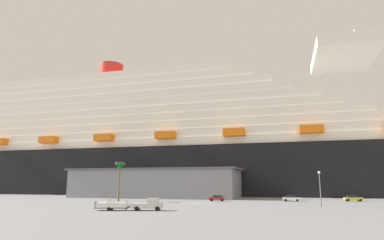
# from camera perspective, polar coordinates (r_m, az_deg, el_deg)

# --- Properties ---
(ground_plane) EXTENTS (600.00, 600.00, 0.00)m
(ground_plane) POSITION_cam_1_polar(r_m,az_deg,el_deg) (113.43, 4.70, -13.18)
(ground_plane) COLOR gray
(cruise_ship) EXTENTS (272.01, 35.65, 68.84)m
(cruise_ship) POSITION_cam_1_polar(r_m,az_deg,el_deg) (146.69, -4.06, -4.26)
(cruise_ship) COLOR black
(cruise_ship) RESTS_ON ground_plane
(terminal_building) EXTENTS (59.11, 25.14, 9.77)m
(terminal_building) POSITION_cam_1_polar(r_m,az_deg,el_deg) (120.12, -5.94, -10.67)
(terminal_building) COLOR gray
(terminal_building) RESTS_ON ground_plane
(pickup_truck) EXTENTS (5.92, 3.32, 2.20)m
(pickup_truck) POSITION_cam_1_polar(r_m,az_deg,el_deg) (63.73, -7.40, -14.19)
(pickup_truck) COLOR silver
(pickup_truck) RESTS_ON ground_plane
(small_boat_on_trailer) EXTENTS (7.73, 3.53, 2.15)m
(small_boat_on_trailer) POSITION_cam_1_polar(r_m,az_deg,el_deg) (64.95, -12.90, -14.02)
(small_boat_on_trailer) COLOR #595960
(small_boat_on_trailer) RESTS_ON ground_plane
(palm_tree) EXTENTS (3.31, 3.13, 10.68)m
(palm_tree) POSITION_cam_1_polar(r_m,az_deg,el_deg) (94.38, -12.30, -8.29)
(palm_tree) COLOR brown
(palm_tree) RESTS_ON ground_plane
(street_lamp) EXTENTS (0.56, 0.56, 7.47)m
(street_lamp) POSITION_cam_1_polar(r_m,az_deg,el_deg) (76.91, 21.06, -10.08)
(street_lamp) COLOR slate
(street_lamp) RESTS_ON ground_plane
(parked_car_yellow_taxi) EXTENTS (4.79, 2.29, 1.58)m
(parked_car_yellow_taxi) POSITION_cam_1_polar(r_m,az_deg,el_deg) (103.63, 25.87, -11.96)
(parked_car_yellow_taxi) COLOR yellow
(parked_car_yellow_taxi) RESTS_ON ground_plane
(parked_car_red_hatchback) EXTENTS (4.53, 2.36, 1.58)m
(parked_car_red_hatchback) POSITION_cam_1_polar(r_m,az_deg,el_deg) (95.09, 4.31, -13.18)
(parked_car_red_hatchback) COLOR red
(parked_car_red_hatchback) RESTS_ON ground_plane
(parked_car_white_van) EXTENTS (4.73, 2.16, 1.58)m
(parked_car_white_van) POSITION_cam_1_polar(r_m,az_deg,el_deg) (97.38, 16.63, -12.72)
(parked_car_white_van) COLOR white
(parked_car_white_van) RESTS_ON ground_plane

